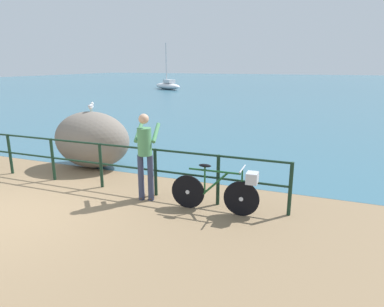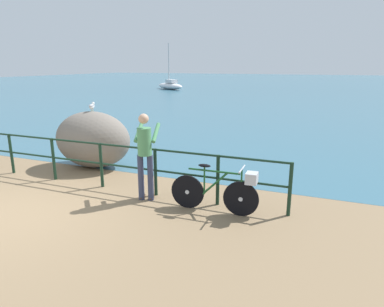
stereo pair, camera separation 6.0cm
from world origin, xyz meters
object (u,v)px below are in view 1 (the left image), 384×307
Objects in this scene: bicycle at (222,189)px; sailboat at (168,85)px; person_at_railing at (145,153)px; seagull at (91,106)px; breakwater_boulder_main at (92,140)px.

bicycle is 0.35× the size of sailboat.
person_at_railing is at bearing 146.97° from sailboat.
person_at_railing is 0.36× the size of sailboat.
person_at_railing is 5.22× the size of seagull.
seagull is (-4.08, 1.65, 1.18)m from bicycle.
person_at_railing is 2.99m from seagull.
person_at_railing is 2.91m from breakwater_boulder_main.
seagull reaches higher than bicycle.
bicycle is at bearing 149.53° from sailboat.
bicycle is 0.96× the size of person_at_railing.
sailboat is at bearing 3.63° from seagull.
person_at_railing is (-1.62, 0.07, 0.53)m from bicycle.
bicycle is at bearing -21.27° from breakwater_boulder_main.
seagull is 0.07× the size of sailboat.
sailboat is (-10.64, 27.21, -1.22)m from seagull.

